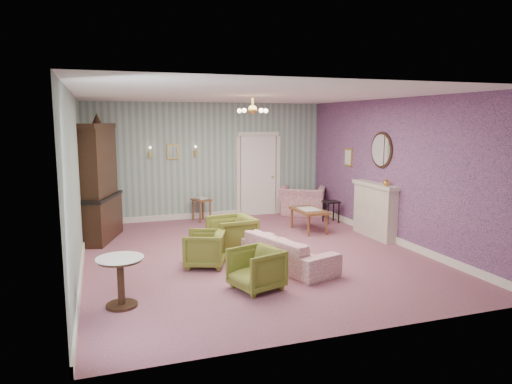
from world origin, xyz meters
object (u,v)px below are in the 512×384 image
object	(u,v)px
sofa_chintz	(287,246)
olive_chair_c	(232,234)
pedestal_table	(121,282)
olive_chair_b	(204,247)
wingback_chair	(303,196)
coffee_table	(309,220)
olive_chair_a	(256,267)
fireplace	(375,210)
dresser	(99,179)
side_table_black	(331,212)

from	to	relation	value
sofa_chintz	olive_chair_c	bearing A→B (deg)	15.49
olive_chair_c	pedestal_table	world-z (taller)	olive_chair_c
olive_chair_b	wingback_chair	size ratio (longest dim) A/B	0.58
olive_chair_c	coffee_table	distance (m)	2.44
pedestal_table	olive_chair_a	bearing A→B (deg)	1.01
fireplace	pedestal_table	xyz separation A→B (m)	(-5.30, -2.19, -0.24)
olive_chair_a	wingback_chair	bearing A→B (deg)	130.77
olive_chair_a	olive_chair_b	size ratio (longest dim) A/B	1.02
coffee_table	olive_chair_a	bearing A→B (deg)	-126.83
sofa_chintz	dresser	bearing A→B (deg)	27.22
wingback_chair	fireplace	bearing A→B (deg)	129.96
olive_chair_b	side_table_black	world-z (taller)	olive_chair_b
sofa_chintz	fireplace	distance (m)	2.88
sofa_chintz	side_table_black	size ratio (longest dim) A/B	3.53
dresser	pedestal_table	world-z (taller)	dresser
dresser	side_table_black	size ratio (longest dim) A/B	4.80
side_table_black	olive_chair_c	bearing A→B (deg)	-148.63
dresser	coffee_table	distance (m)	4.58
olive_chair_a	coffee_table	world-z (taller)	olive_chair_a
coffee_table	side_table_black	world-z (taller)	side_table_black
olive_chair_a	olive_chair_c	world-z (taller)	olive_chair_c
olive_chair_c	pedestal_table	size ratio (longest dim) A/B	1.15
wingback_chair	pedestal_table	size ratio (longest dim) A/B	1.68
olive_chair_c	side_table_black	distance (m)	3.54
sofa_chintz	dresser	world-z (taller)	dresser
wingback_chair	dresser	distance (m)	5.23
sofa_chintz	side_table_black	xyz separation A→B (m)	(2.35, 2.86, -0.10)
dresser	side_table_black	distance (m)	5.40
olive_chair_a	pedestal_table	xyz separation A→B (m)	(-1.91, -0.03, 0.00)
olive_chair_c	wingback_chair	size ratio (longest dim) A/B	0.69
fireplace	sofa_chintz	bearing A→B (deg)	-153.00
sofa_chintz	wingback_chair	world-z (taller)	wingback_chair
olive_chair_a	side_table_black	world-z (taller)	olive_chair_a
side_table_black	wingback_chair	bearing A→B (deg)	102.13
fireplace	coffee_table	distance (m)	1.46
olive_chair_c	coffee_table	world-z (taller)	olive_chair_c
olive_chair_b	fireplace	size ratio (longest dim) A/B	0.48
olive_chair_c	dresser	bearing A→B (deg)	-136.89
dresser	fireplace	xyz separation A→B (m)	(5.51, -1.62, -0.69)
side_table_black	olive_chair_a	bearing A→B (deg)	-130.62
pedestal_table	olive_chair_b	bearing A→B (deg)	43.41
olive_chair_c	sofa_chintz	bearing A→B (deg)	26.61
sofa_chintz	coffee_table	xyz separation A→B (m)	(1.45, 2.20, -0.11)
olive_chair_a	fireplace	world-z (taller)	fireplace
coffee_table	side_table_black	distance (m)	1.11
fireplace	side_table_black	world-z (taller)	fireplace
fireplace	side_table_black	xyz separation A→B (m)	(-0.21, 1.55, -0.31)
olive_chair_a	dresser	xyz separation A→B (m)	(-2.12, 3.78, 0.94)
olive_chair_c	wingback_chair	distance (m)	4.06
fireplace	olive_chair_c	bearing A→B (deg)	-174.91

